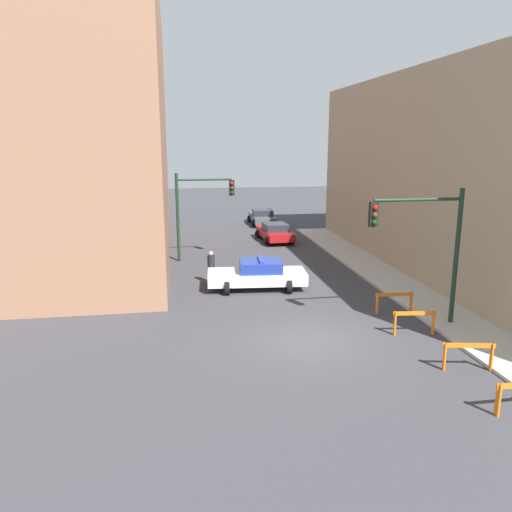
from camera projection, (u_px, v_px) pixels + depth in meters
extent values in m
plane|color=#38383D|center=(308.00, 340.00, 17.94)|extent=(120.00, 120.00, 0.00)
cube|color=#B2ADA3|center=(466.00, 328.00, 18.90)|extent=(2.40, 44.00, 0.12)
cube|color=#93664C|center=(37.00, 133.00, 27.83)|extent=(14.00, 20.00, 14.84)
cylinder|color=black|center=(456.00, 257.00, 18.86)|extent=(0.18, 0.18, 5.20)
cylinder|color=black|center=(419.00, 200.00, 18.10)|extent=(3.40, 0.12, 0.12)
cube|color=black|center=(373.00, 214.00, 17.94)|extent=(0.30, 0.22, 0.90)
sphere|color=red|center=(375.00, 207.00, 17.74)|extent=(0.18, 0.18, 0.18)
sphere|color=#4C3D0C|center=(375.00, 215.00, 17.80)|extent=(0.18, 0.18, 0.18)
sphere|color=#0C4219|center=(375.00, 222.00, 17.86)|extent=(0.18, 0.18, 0.18)
cylinder|color=black|center=(178.00, 218.00, 29.20)|extent=(0.18, 0.18, 5.20)
cylinder|color=black|center=(204.00, 180.00, 28.96)|extent=(3.20, 0.12, 0.12)
cube|color=black|center=(232.00, 188.00, 29.33)|extent=(0.30, 0.22, 0.90)
sphere|color=red|center=(232.00, 183.00, 29.12)|extent=(0.18, 0.18, 0.18)
sphere|color=#4C3D0C|center=(232.00, 188.00, 29.19)|extent=(0.18, 0.18, 0.18)
sphere|color=#0C4219|center=(232.00, 193.00, 29.25)|extent=(0.18, 0.18, 0.18)
cube|color=white|center=(257.00, 277.00, 24.03)|extent=(4.84, 2.23, 0.55)
cube|color=navy|center=(261.00, 266.00, 23.93)|extent=(2.10, 1.79, 0.52)
cylinder|color=black|center=(227.00, 288.00, 23.16)|extent=(0.27, 0.68, 0.66)
cylinder|color=black|center=(226.00, 278.00, 24.81)|extent=(0.27, 0.68, 0.66)
cylinder|color=black|center=(289.00, 287.00, 23.38)|extent=(0.27, 0.68, 0.66)
cylinder|color=black|center=(284.00, 277.00, 25.04)|extent=(0.27, 0.68, 0.66)
cube|color=#2633BF|center=(261.00, 259.00, 23.86)|extent=(0.31, 1.40, 0.12)
cube|color=maroon|center=(275.00, 233.00, 35.50)|extent=(2.07, 4.40, 0.52)
cube|color=#232833|center=(275.00, 227.00, 35.22)|extent=(1.69, 1.90, 0.48)
cylinder|color=black|center=(259.00, 234.00, 36.64)|extent=(0.63, 0.26, 0.62)
cylinder|color=black|center=(281.00, 233.00, 37.00)|extent=(0.63, 0.26, 0.62)
cylinder|color=black|center=(268.00, 241.00, 34.11)|extent=(0.63, 0.26, 0.62)
cylinder|color=black|center=(291.00, 240.00, 34.47)|extent=(0.63, 0.26, 0.62)
cube|color=#474C51|center=(262.00, 218.00, 42.60)|extent=(1.88, 4.33, 0.52)
cube|color=#232833|center=(263.00, 212.00, 42.32)|extent=(1.62, 1.83, 0.48)
cylinder|color=black|center=(251.00, 219.00, 43.83)|extent=(0.62, 0.23, 0.62)
cylinder|color=black|center=(269.00, 218.00, 44.06)|extent=(0.62, 0.23, 0.62)
cylinder|color=black|center=(255.00, 224.00, 41.26)|extent=(0.62, 0.23, 0.62)
cylinder|color=black|center=(275.00, 223.00, 41.49)|extent=(0.62, 0.23, 0.62)
cylinder|color=#474C66|center=(211.00, 276.00, 24.97)|extent=(0.38, 0.38, 0.82)
cylinder|color=black|center=(211.00, 262.00, 24.80)|extent=(0.49, 0.49, 0.62)
sphere|color=tan|center=(211.00, 254.00, 24.71)|extent=(0.30, 0.30, 0.22)
cube|color=orange|center=(498.00, 400.00, 12.92)|extent=(0.05, 0.16, 0.90)
cube|color=orange|center=(469.00, 345.00, 15.41)|extent=(1.58, 0.37, 0.14)
cube|color=orange|center=(444.00, 356.00, 15.53)|extent=(0.08, 0.17, 0.90)
cube|color=orange|center=(491.00, 357.00, 15.47)|extent=(0.08, 0.17, 0.90)
cube|color=orange|center=(415.00, 313.00, 18.28)|extent=(1.59, 0.24, 0.14)
cube|color=orange|center=(395.00, 323.00, 18.34)|extent=(0.07, 0.16, 0.90)
cube|color=orange|center=(433.00, 323.00, 18.40)|extent=(0.07, 0.16, 0.90)
cube|color=orange|center=(395.00, 294.00, 20.53)|extent=(1.60, 0.19, 0.14)
cube|color=orange|center=(377.00, 304.00, 20.57)|extent=(0.06, 0.16, 0.90)
cube|color=orange|center=(411.00, 303.00, 20.67)|extent=(0.06, 0.16, 0.90)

